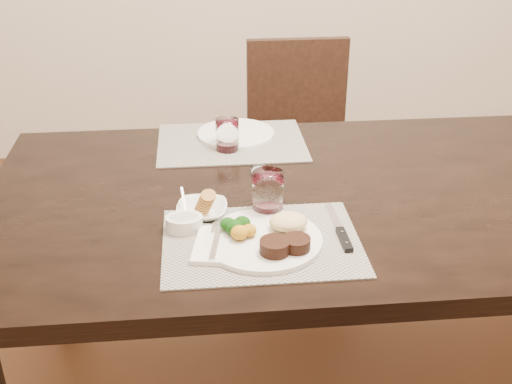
{
  "coord_description": "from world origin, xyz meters",
  "views": [
    {
      "loc": [
        -0.42,
        -1.51,
        1.55
      ],
      "look_at": [
        -0.29,
        -0.12,
        0.82
      ],
      "focal_mm": 45.0,
      "sensor_mm": 36.0,
      "label": 1
    }
  ],
  "objects": [
    {
      "name": "placemat_near",
      "position": [
        -0.29,
        -0.24,
        0.75
      ],
      "size": [
        0.46,
        0.34,
        0.0
      ],
      "primitive_type": "cube",
      "color": "gray",
      "rests_on": "dining_table"
    },
    {
      "name": "sauce_ramekin",
      "position": [
        -0.47,
        -0.17,
        0.77
      ],
      "size": [
        0.09,
        0.13,
        0.07
      ],
      "rotation": [
        0.0,
        0.0,
        0.17
      ],
      "color": "silver",
      "rests_on": "placemat_near"
    },
    {
      "name": "wine_glass_far",
      "position": [
        -0.33,
        0.29,
        0.8
      ],
      "size": [
        0.07,
        0.07,
        0.1
      ],
      "rotation": [
        0.0,
        0.0,
        0.23
      ],
      "color": "silver",
      "rests_on": "placemat_far"
    },
    {
      "name": "placemat_far",
      "position": [
        -0.32,
        0.35,
        0.75
      ],
      "size": [
        0.46,
        0.34,
        0.0
      ],
      "primitive_type": "cube",
      "color": "gray",
      "rests_on": "dining_table"
    },
    {
      "name": "wine_glass_near",
      "position": [
        -0.26,
        -0.1,
        0.8
      ],
      "size": [
        0.08,
        0.08,
        0.11
      ],
      "rotation": [
        0.0,
        0.0,
        -0.36
      ],
      "color": "silver",
      "rests_on": "placemat_near"
    },
    {
      "name": "dinner_plate",
      "position": [
        -0.27,
        -0.25,
        0.77
      ],
      "size": [
        0.28,
        0.28,
        0.05
      ],
      "rotation": [
        0.0,
        0.0,
        0.16
      ],
      "color": "silver",
      "rests_on": "placemat_near"
    },
    {
      "name": "dining_table",
      "position": [
        0.0,
        0.0,
        0.67
      ],
      "size": [
        2.0,
        1.0,
        0.75
      ],
      "color": "black",
      "rests_on": "ground"
    },
    {
      "name": "cracker_bowl",
      "position": [
        -0.42,
        -0.11,
        0.77
      ],
      "size": [
        0.14,
        0.14,
        0.06
      ],
      "rotation": [
        0.0,
        0.0,
        -0.12
      ],
      "color": "silver",
      "rests_on": "placemat_near"
    },
    {
      "name": "napkin_fork",
      "position": [
        -0.4,
        -0.26,
        0.76
      ],
      "size": [
        0.12,
        0.18,
        0.02
      ],
      "rotation": [
        0.0,
        0.0,
        -0.17
      ],
      "color": "white",
      "rests_on": "placemat_near"
    },
    {
      "name": "steak_knife",
      "position": [
        -0.09,
        -0.24,
        0.76
      ],
      "size": [
        0.02,
        0.23,
        0.01
      ],
      "rotation": [
        0.0,
        0.0,
        0.02
      ],
      "color": "silver",
      "rests_on": "placemat_near"
    },
    {
      "name": "chair_far",
      "position": [
        0.0,
        0.93,
        0.5
      ],
      "size": [
        0.42,
        0.42,
        0.9
      ],
      "color": "black",
      "rests_on": "ground"
    },
    {
      "name": "far_plate",
      "position": [
        -0.3,
        0.41,
        0.76
      ],
      "size": [
        0.25,
        0.25,
        0.01
      ],
      "primitive_type": "cylinder",
      "color": "silver",
      "rests_on": "placemat_far"
    },
    {
      "name": "salt_cellar",
      "position": [
        -0.25,
        0.12,
        0.76
      ],
      "size": [
        0.05,
        0.05,
        0.02
      ],
      "rotation": [
        0.0,
        0.0,
        -0.13
      ],
      "color": "silver",
      "rests_on": "dining_table"
    }
  ]
}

